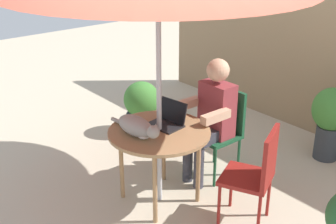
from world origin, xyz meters
TOP-DOWN VIEW (x-y plane):
  - ground_plane at (0.00, 0.00)m, footprint 14.00×14.00m
  - fence_back at (0.00, 2.39)m, footprint 4.88×0.08m
  - patio_table at (0.00, 0.00)m, footprint 0.91×0.91m
  - chair_occupied at (0.00, 0.81)m, footprint 0.40×0.40m
  - chair_empty at (0.80, 0.38)m, footprint 0.53×0.53m
  - person_seated at (0.00, 0.65)m, footprint 0.48×0.48m
  - laptop at (-0.05, 0.15)m, footprint 0.33×0.29m
  - cat at (-0.04, -0.21)m, footprint 0.65×0.22m
  - potted_plant_near_fence at (-1.27, 0.74)m, footprint 0.43×0.43m
  - potted_plant_corner at (0.54, 1.91)m, footprint 0.42×0.42m

SIDE VIEW (x-z plane):
  - ground_plane at x=0.00m, z-range 0.00..0.00m
  - potted_plant_near_fence at x=-1.27m, z-range 0.01..0.67m
  - potted_plant_corner at x=0.54m, z-range 0.08..0.89m
  - chair_occupied at x=0.00m, z-range 0.08..0.97m
  - chair_empty at x=0.80m, z-range 0.08..0.97m
  - patio_table at x=0.00m, z-range 0.29..1.00m
  - person_seated at x=0.00m, z-range 0.08..1.31m
  - laptop at x=-0.05m, z-range 0.67..0.88m
  - cat at x=-0.04m, z-range 0.71..0.88m
  - fence_back at x=0.00m, z-range 0.00..1.79m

